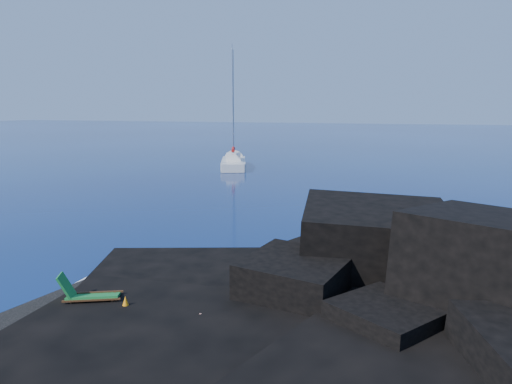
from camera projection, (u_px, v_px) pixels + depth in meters
The scene contains 9 objects.
ground at pixel (27, 310), 15.90m from camera, with size 400.00×400.00×0.00m, color #030C32.
headland at pixel (465, 337), 14.04m from camera, with size 24.00×24.00×3.60m, color black, non-canonical shape.
beach at pixel (157, 326), 14.76m from camera, with size 8.50×6.00×0.70m, color black.
surf_foam at pixel (234, 280), 18.73m from camera, with size 10.00×8.00×0.06m, color white, non-canonical shape.
sailboat at pixel (234, 168), 54.14m from camera, with size 2.51×11.98×12.56m, color silver, non-canonical shape.
deck_chair at pixel (93, 289), 15.12m from camera, with size 1.75×0.77×1.20m, color #19712F, non-canonical shape.
towel at pixel (186, 320), 14.29m from camera, with size 2.09×0.99×0.05m, color white.
sunbather at pixel (186, 315), 14.27m from camera, with size 1.81×0.44×0.24m, color tan, non-canonical shape.
marker_cone at pixel (126, 305), 14.70m from camera, with size 0.37×0.37×0.56m, color orange.
Camera 1 is at (12.24, -11.41, 6.37)m, focal length 35.00 mm.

